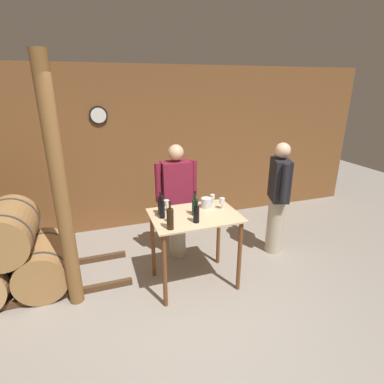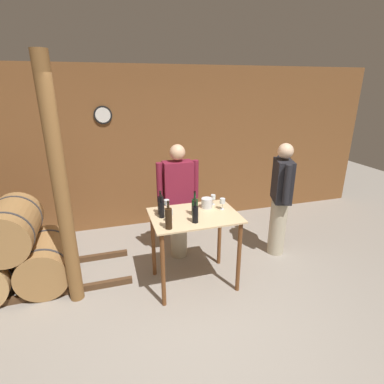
{
  "view_description": "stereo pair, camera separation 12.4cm",
  "coord_description": "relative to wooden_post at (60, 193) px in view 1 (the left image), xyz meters",
  "views": [
    {
      "loc": [
        -0.93,
        -2.27,
        2.39
      ],
      "look_at": [
        0.15,
        0.88,
        1.19
      ],
      "focal_mm": 28.0,
      "sensor_mm": 36.0,
      "label": 1
    },
    {
      "loc": [
        -0.81,
        -2.31,
        2.39
      ],
      "look_at": [
        0.15,
        0.88,
        1.19
      ],
      "focal_mm": 28.0,
      "sensor_mm": 36.0,
      "label": 2
    }
  ],
  "objects": [
    {
      "name": "ground_plane",
      "position": [
        1.27,
        -0.9,
        -1.35
      ],
      "size": [
        14.0,
        14.0,
        0.0
      ],
      "primitive_type": "plane",
      "color": "gray"
    },
    {
      "name": "wooden_post",
      "position": [
        0.0,
        0.0,
        0.0
      ],
      "size": [
        0.16,
        0.16,
        2.7
      ],
      "color": "brown",
      "rests_on": "ground_plane"
    },
    {
      "name": "person_visitor_with_scarf",
      "position": [
        1.4,
        0.58,
        -0.48
      ],
      "size": [
        0.59,
        0.24,
        1.66
      ],
      "color": "#B7AD93",
      "rests_on": "ground_plane"
    },
    {
      "name": "wine_glass_near_center",
      "position": [
        1.14,
        0.09,
        -0.3
      ],
      "size": [
        0.07,
        0.07,
        0.14
      ],
      "color": "silver",
      "rests_on": "tasting_table"
    },
    {
      "name": "wine_bottle_left",
      "position": [
        1.05,
        0.03,
        -0.29
      ],
      "size": [
        0.07,
        0.07,
        0.29
      ],
      "color": "black",
      "rests_on": "tasting_table"
    },
    {
      "name": "wine_glass_near_right",
      "position": [
        1.74,
        0.12,
        -0.31
      ],
      "size": [
        0.06,
        0.06,
        0.13
      ],
      "color": "silver",
      "rests_on": "tasting_table"
    },
    {
      "name": "wine_bottle_center",
      "position": [
        1.05,
        -0.38,
        -0.28
      ],
      "size": [
        0.08,
        0.08,
        0.32
      ],
      "color": "black",
      "rests_on": "tasting_table"
    },
    {
      "name": "tasting_table",
      "position": [
        1.42,
        -0.11,
        -0.59
      ],
      "size": [
        1.04,
        0.74,
        0.94
      ],
      "color": "#D1B284",
      "rests_on": "ground_plane"
    },
    {
      "name": "person_host",
      "position": [
        2.81,
        0.22,
        -0.47
      ],
      "size": [
        0.34,
        0.56,
        1.66
      ],
      "color": "#B7AD93",
      "rests_on": "ground_plane"
    },
    {
      "name": "wine_bottle_right",
      "position": [
        1.37,
        -0.31,
        -0.3
      ],
      "size": [
        0.07,
        0.07,
        0.27
      ],
      "color": "black",
      "rests_on": "tasting_table"
    },
    {
      "name": "wine_glass_near_left",
      "position": [
        1.1,
        -0.22,
        -0.29
      ],
      "size": [
        0.07,
        0.07,
        0.15
      ],
      "color": "silver",
      "rests_on": "tasting_table"
    },
    {
      "name": "wine_glass_far_side",
      "position": [
        1.8,
        -0.06,
        -0.3
      ],
      "size": [
        0.07,
        0.07,
        0.14
      ],
      "color": "silver",
      "rests_on": "tasting_table"
    },
    {
      "name": "wine_bottle_far_left",
      "position": [
        1.04,
        -0.08,
        -0.3
      ],
      "size": [
        0.07,
        0.07,
        0.28
      ],
      "color": "black",
      "rests_on": "tasting_table"
    },
    {
      "name": "back_wall",
      "position": [
        1.27,
        1.83,
        0.0
      ],
      "size": [
        8.4,
        0.08,
        2.7
      ],
      "color": "brown",
      "rests_on": "ground_plane"
    },
    {
      "name": "ice_bucket",
      "position": [
        1.63,
        0.05,
        -0.34
      ],
      "size": [
        0.14,
        0.14,
        0.12
      ],
      "color": "silver",
      "rests_on": "tasting_table"
    },
    {
      "name": "wine_bottle_far_right",
      "position": [
        1.42,
        -0.12,
        -0.3
      ],
      "size": [
        0.07,
        0.07,
        0.29
      ],
      "color": "black",
      "rests_on": "tasting_table"
    }
  ]
}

